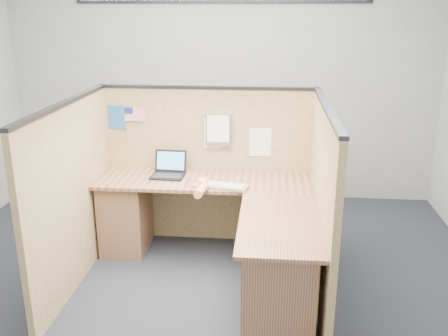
# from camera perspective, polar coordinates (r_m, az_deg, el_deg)

# --- Properties ---
(floor) EXTENTS (5.00, 5.00, 0.00)m
(floor) POSITION_cam_1_polar(r_m,az_deg,el_deg) (4.24, -3.42, -13.71)
(floor) COLOR black
(floor) RESTS_ON ground
(wall_back) EXTENTS (5.00, 0.00, 5.00)m
(wall_back) POSITION_cam_1_polar(r_m,az_deg,el_deg) (5.90, -0.34, 9.92)
(wall_back) COLOR #929597
(wall_back) RESTS_ON floor
(wall_front) EXTENTS (5.00, 0.00, 5.00)m
(wall_front) POSITION_cam_1_polar(r_m,az_deg,el_deg) (1.65, -16.47, -12.58)
(wall_front) COLOR #929597
(wall_front) RESTS_ON floor
(cubicle_partitions) EXTENTS (2.06, 1.83, 1.53)m
(cubicle_partitions) POSITION_cam_1_polar(r_m,az_deg,el_deg) (4.28, -2.75, -1.91)
(cubicle_partitions) COLOR olive
(cubicle_partitions) RESTS_ON floor
(l_desk) EXTENTS (1.95, 1.75, 0.73)m
(l_desk) POSITION_cam_1_polar(r_m,az_deg,el_deg) (4.28, -0.48, -7.37)
(l_desk) COLOR brown
(l_desk) RESTS_ON floor
(laptop) EXTENTS (0.31, 0.30, 0.22)m
(laptop) POSITION_cam_1_polar(r_m,az_deg,el_deg) (4.65, -6.34, -0.18)
(laptop) COLOR black
(laptop) RESTS_ON l_desk
(keyboard) EXTENTS (0.49, 0.24, 0.03)m
(keyboard) POSITION_cam_1_polar(r_m,az_deg,el_deg) (4.32, -0.42, -2.05)
(keyboard) COLOR gray
(keyboard) RESTS_ON l_desk
(mouse) EXTENTS (0.12, 0.09, 0.05)m
(mouse) POSITION_cam_1_polar(r_m,az_deg,el_deg) (4.37, -2.42, -1.73)
(mouse) COLOR silver
(mouse) RESTS_ON l_desk
(hand_forearm) EXTENTS (0.11, 0.39, 0.08)m
(hand_forearm) POSITION_cam_1_polar(r_m,az_deg,el_deg) (4.23, -2.53, -2.17)
(hand_forearm) COLOR tan
(hand_forearm) RESTS_ON l_desk
(blue_poster) EXTENTS (0.17, 0.02, 0.23)m
(blue_poster) POSITION_cam_1_polar(r_m,az_deg,el_deg) (4.86, -12.19, 5.67)
(blue_poster) COLOR #225B9F
(blue_poster) RESTS_ON cubicle_partitions
(american_flag) EXTENTS (0.20, 0.01, 0.34)m
(american_flag) POSITION_cam_1_polar(r_m,az_deg,el_deg) (4.80, -10.39, 5.92)
(american_flag) COLOR olive
(american_flag) RESTS_ON cubicle_partitions
(file_holder) EXTENTS (0.23, 0.05, 0.30)m
(file_holder) POSITION_cam_1_polar(r_m,az_deg,el_deg) (4.66, -0.65, 4.36)
(file_holder) COLOR slate
(file_holder) RESTS_ON cubicle_partitions
(paper_left) EXTENTS (0.23, 0.03, 0.29)m
(paper_left) POSITION_cam_1_polar(r_m,az_deg,el_deg) (4.70, -0.90, 3.99)
(paper_left) COLOR white
(paper_left) RESTS_ON cubicle_partitions
(paper_right) EXTENTS (0.21, 0.02, 0.27)m
(paper_right) POSITION_cam_1_polar(r_m,az_deg,el_deg) (4.69, 4.19, 2.95)
(paper_right) COLOR white
(paper_right) RESTS_ON cubicle_partitions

